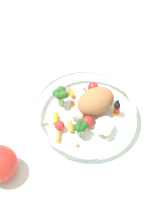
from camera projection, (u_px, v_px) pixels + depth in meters
name	position (u px, v px, depth m)	size (l,w,h in m)	color
ground_plane	(85.00, 115.00, 0.78)	(2.40, 2.40, 0.00)	silver
food_container	(87.00, 111.00, 0.75)	(0.25, 0.25, 0.07)	white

